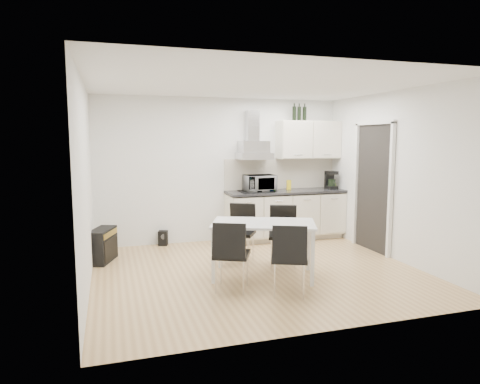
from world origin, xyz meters
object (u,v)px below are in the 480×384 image
object	(u,v)px
chair_far_left	(240,234)
floor_speaker	(163,238)
kitchenette	(287,195)
guitar_amp	(103,245)
chair_near_left	(232,255)
chair_near_right	(289,259)
chair_far_right	(283,236)
dining_table	(263,228)

from	to	relation	value
chair_far_left	floor_speaker	xyz separation A→B (m)	(-0.99, 1.38, -0.31)
kitchenette	guitar_amp	bearing A→B (deg)	-170.12
chair_near_left	chair_near_right	distance (m)	0.71
kitchenette	chair_far_right	world-z (taller)	kitchenette
floor_speaker	kitchenette	bearing A→B (deg)	12.92
chair_far_left	chair_near_left	bearing A→B (deg)	99.75
chair_far_left	chair_near_right	xyz separation A→B (m)	(0.17, -1.47, 0.00)
chair_far_right	guitar_amp	bearing A→B (deg)	0.60
chair_far_right	floor_speaker	bearing A→B (deg)	-26.26
chair_far_left	chair_near_right	distance (m)	1.48
dining_table	chair_far_left	world-z (taller)	chair_far_left
chair_near_right	floor_speaker	bearing A→B (deg)	135.15
chair_far_left	chair_near_left	xyz separation A→B (m)	(-0.45, -1.12, 0.00)
guitar_amp	floor_speaker	size ratio (longest dim) A/B	2.54
kitchenette	floor_speaker	size ratio (longest dim) A/B	9.70
dining_table	chair_far_left	xyz separation A→B (m)	(-0.11, 0.74, -0.23)
kitchenette	dining_table	bearing A→B (deg)	-121.24
dining_table	chair_near_left	bearing A→B (deg)	-123.79
chair_far_left	floor_speaker	distance (m)	1.73
chair_near_right	kitchenette	bearing A→B (deg)	90.26
chair_far_right	floor_speaker	distance (m)	2.34
chair_far_right	chair_near_right	world-z (taller)	same
kitchenette	dining_table	size ratio (longest dim) A/B	1.61
kitchenette	floor_speaker	bearing A→B (deg)	175.87
chair_near_left	floor_speaker	bearing A→B (deg)	127.71
chair_near_left	chair_near_right	world-z (taller)	same
kitchenette	chair_far_right	size ratio (longest dim) A/B	2.86
chair_far_right	kitchenette	bearing A→B (deg)	-93.41
chair_near_right	chair_far_right	bearing A→B (deg)	93.64
kitchenette	floor_speaker	xyz separation A→B (m)	(-2.29, 0.17, -0.70)
dining_table	guitar_amp	world-z (taller)	dining_table
chair_near_right	guitar_amp	world-z (taller)	chair_near_right
dining_table	chair_far_right	xyz separation A→B (m)	(0.46, 0.40, -0.23)
chair_far_right	chair_near_left	distance (m)	1.28
chair_near_left	chair_near_right	xyz separation A→B (m)	(0.62, -0.35, 0.00)
chair_near_right	dining_table	bearing A→B (deg)	117.92
kitchenette	chair_near_right	size ratio (longest dim) A/B	2.86
chair_near_right	floor_speaker	xyz separation A→B (m)	(-1.16, 2.85, -0.31)
chair_far_left	chair_near_right	world-z (taller)	same
dining_table	chair_far_left	size ratio (longest dim) A/B	1.77
floor_speaker	chair_near_right	bearing A→B (deg)	-50.80
guitar_amp	chair_far_left	bearing A→B (deg)	2.68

